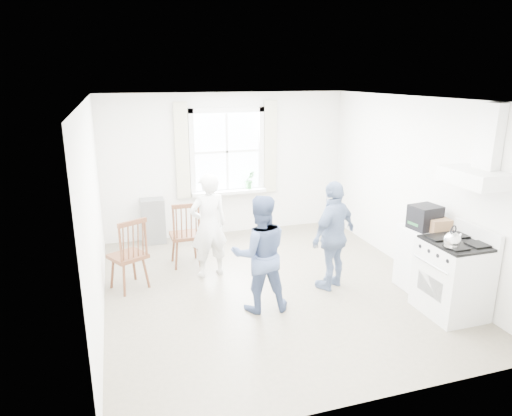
% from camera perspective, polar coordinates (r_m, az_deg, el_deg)
% --- Properties ---
extents(room_shell, '(4.62, 5.12, 2.64)m').
position_cam_1_polar(room_shell, '(6.10, 1.96, 1.20)').
color(room_shell, gray).
rests_on(room_shell, ground).
extents(window_assembly, '(1.88, 0.24, 1.70)m').
position_cam_1_polar(window_assembly, '(8.36, -3.60, 6.43)').
color(window_assembly, white).
rests_on(window_assembly, room_shell).
extents(range_hood, '(0.45, 0.76, 0.94)m').
position_cam_1_polar(range_hood, '(5.91, 26.10, 5.02)').
color(range_hood, white).
rests_on(range_hood, room_shell).
extents(shelf_unit, '(0.40, 0.30, 0.80)m').
position_cam_1_polar(shelf_unit, '(8.29, -12.71, -1.60)').
color(shelf_unit, gray).
rests_on(shelf_unit, ground).
extents(gas_stove, '(0.68, 0.76, 1.12)m').
position_cam_1_polar(gas_stove, '(6.20, 23.37, -7.94)').
color(gas_stove, silver).
rests_on(gas_stove, ground).
extents(kettle, '(0.19, 0.19, 0.27)m').
position_cam_1_polar(kettle, '(5.77, 23.32, -3.72)').
color(kettle, silver).
rests_on(kettle, gas_stove).
extents(low_cabinet, '(0.50, 0.55, 0.90)m').
position_cam_1_polar(low_cabinet, '(6.74, 19.98, -5.93)').
color(low_cabinet, white).
rests_on(low_cabinet, ground).
extents(stereo_stack, '(0.40, 0.36, 0.32)m').
position_cam_1_polar(stereo_stack, '(6.49, 20.36, -1.09)').
color(stereo_stack, black).
rests_on(stereo_stack, low_cabinet).
extents(cardboard_box, '(0.29, 0.22, 0.18)m').
position_cam_1_polar(cardboard_box, '(6.45, 21.91, -2.05)').
color(cardboard_box, '#906945').
rests_on(cardboard_box, low_cabinet).
extents(windsor_chair_a, '(0.59, 0.59, 1.05)m').
position_cam_1_polar(windsor_chair_a, '(6.43, -15.33, -4.75)').
color(windsor_chair_a, '#4D2918').
rests_on(windsor_chair_a, ground).
extents(windsor_chair_b, '(0.45, 0.44, 1.05)m').
position_cam_1_polar(windsor_chair_b, '(7.06, -8.76, -2.46)').
color(windsor_chair_b, '#4D2918').
rests_on(windsor_chair_b, ground).
extents(person_left, '(0.65, 0.65, 1.56)m').
position_cam_1_polar(person_left, '(6.67, -5.95, -2.21)').
color(person_left, white).
rests_on(person_left, ground).
extents(person_mid, '(0.81, 0.81, 1.50)m').
position_cam_1_polar(person_mid, '(5.69, 0.50, -5.75)').
color(person_mid, '#485A86').
rests_on(person_mid, ground).
extents(person_right, '(1.22, 1.22, 1.53)m').
position_cam_1_polar(person_right, '(6.36, 9.68, -3.41)').
color(person_right, navy).
rests_on(person_right, ground).
extents(potted_plant, '(0.19, 0.19, 0.34)m').
position_cam_1_polar(potted_plant, '(8.47, -0.79, 3.53)').
color(potted_plant, '#337436').
rests_on(potted_plant, window_assembly).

